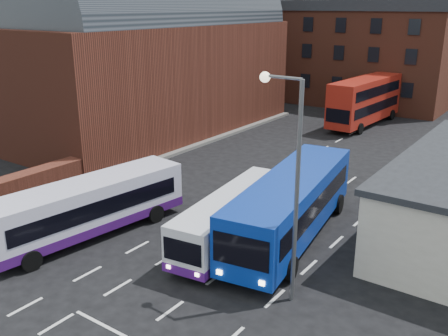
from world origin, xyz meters
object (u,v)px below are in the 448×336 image
Objects in this scene: bus_white_inbound at (233,215)px; bus_blue at (292,203)px; street_lamp at (290,171)px; bus_white_outbound at (88,205)px; bus_red_double at (365,101)px.

bus_blue is (2.23, 2.12, 0.49)m from bus_white_inbound.
bus_white_outbound is at bearing -175.91° from street_lamp.
bus_white_inbound is 0.81× the size of bus_red_double.
street_lamp is at bearing 11.73° from bus_white_outbound.
street_lamp is (4.69, -2.94, 4.08)m from bus_white_inbound.
bus_blue is at bearing 115.95° from street_lamp.
bus_white_outbound is at bearing 22.16° from bus_white_inbound.
street_lamp reaches higher than bus_white_outbound.
street_lamp reaches higher than bus_blue.
bus_white_outbound is 10.63m from bus_blue.
bus_red_double is (2.63, 33.11, 0.74)m from bus_white_outbound.
bus_red_double reaches higher than bus_white_outbound.
street_lamp is (2.46, -5.05, 3.59)m from bus_blue.
bus_white_outbound is 0.87× the size of bus_blue.
bus_white_outbound is 11.98m from street_lamp.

